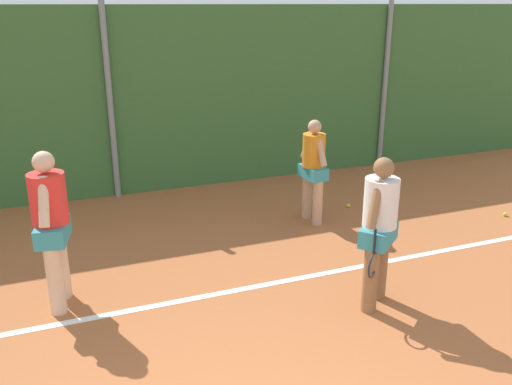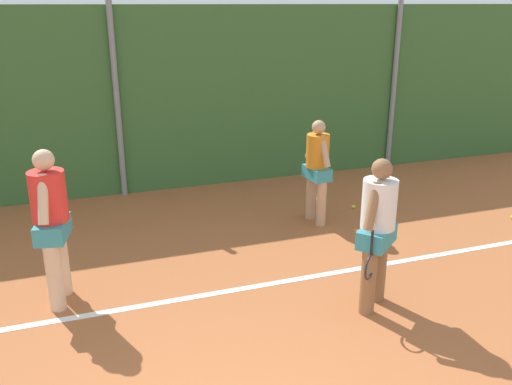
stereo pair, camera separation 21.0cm
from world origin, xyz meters
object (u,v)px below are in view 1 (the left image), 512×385
Objects in this scene: tennis_ball_2 at (52,278)px; player_midcourt at (51,222)px; player_foreground_near at (379,225)px; tennis_ball_4 at (505,214)px; tennis_ball_1 at (348,206)px; player_backcourt_far at (313,165)px.

player_midcourt is at bearing -81.81° from tennis_ball_2.
tennis_ball_2 is (-0.09, 0.63, -0.97)m from player_midcourt.
player_midcourt is 27.06× the size of tennis_ball_2.
player_foreground_near is at bearing -99.25° from player_midcourt.
tennis_ball_2 is 6.83m from tennis_ball_4.
tennis_ball_1 and tennis_ball_2 have the same top height.
tennis_ball_2 is (-4.68, -0.87, 0.00)m from tennis_ball_1.
tennis_ball_4 is (2.97, -0.95, -0.87)m from player_backcourt_far.
tennis_ball_2 is at bearing -68.56° from player_foreground_near.
player_foreground_near is 26.00× the size of tennis_ball_1.
tennis_ball_1 is 2.48m from tennis_ball_4.
player_backcourt_far reaches higher than tennis_ball_4.
player_midcourt reaches higher than player_backcourt_far.
player_backcourt_far is 24.21× the size of tennis_ball_1.
player_midcourt is 27.06× the size of tennis_ball_1.
tennis_ball_2 is at bearing 176.89° from tennis_ball_4.
tennis_ball_4 is (3.44, 1.53, -0.93)m from player_foreground_near.
player_foreground_near is 2.53m from player_backcourt_far.
tennis_ball_4 is (2.14, -1.24, 0.00)m from tennis_ball_1.
player_foreground_near reaches higher than tennis_ball_4.
player_midcourt is at bearing 102.91° from player_backcourt_far.
player_foreground_near reaches higher than tennis_ball_1.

